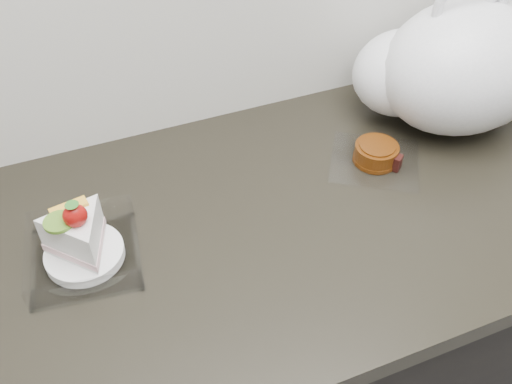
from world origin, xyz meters
name	(u,v)px	position (x,y,z in m)	size (l,w,h in m)	color
counter	(273,350)	(0.00, 1.69, 0.45)	(2.04, 0.64, 0.90)	black
cake_tray	(82,245)	(-0.33, 1.71, 0.94)	(0.19, 0.19, 0.13)	white
mooncake_wrap	(377,155)	(0.23, 1.75, 0.92)	(0.22, 0.22, 0.04)	white
plastic_bag	(453,67)	(0.42, 1.81, 1.03)	(0.44, 0.38, 0.32)	white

